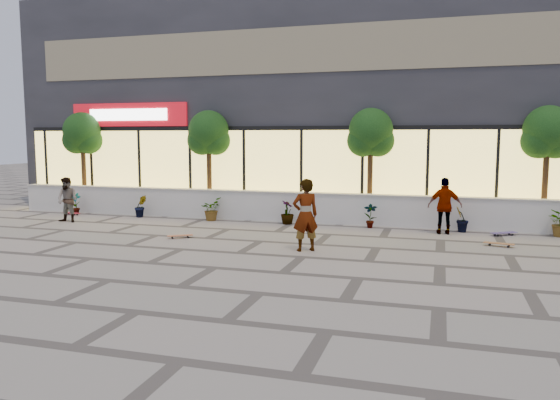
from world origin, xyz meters
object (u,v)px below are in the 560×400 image
(skater_center, at_px, (305,215))
(skateboard_right_far, at_px, (504,233))
(tree_west, at_px, (82,136))
(skater_left, at_px, (67,200))
(skateboard_center, at_px, (180,236))
(skateboard_right_near, at_px, (499,244))
(tree_east, at_px, (548,135))
(tree_midwest, at_px, (209,136))
(skater_right_near, at_px, (445,206))
(tree_mideast, at_px, (371,135))
(skateboard_left, at_px, (71,213))

(skater_center, xyz_separation_m, skateboard_right_far, (5.16, 3.82, -0.86))
(tree_west, xyz_separation_m, skater_left, (1.53, -3.04, -2.21))
(skateboard_center, relative_size, skateboard_right_near, 0.89)
(tree_east, relative_size, skater_left, 2.51)
(tree_midwest, relative_size, skater_right_near, 2.28)
(tree_mideast, relative_size, skateboard_left, 5.19)
(skater_center, height_order, skater_right_near, skater_center)
(skater_right_near, relative_size, skateboard_left, 2.28)
(tree_midwest, bearing_deg, skater_center, -46.59)
(skater_left, distance_m, skater_right_near, 12.53)
(skater_center, bearing_deg, tree_east, -172.83)
(tree_mideast, height_order, skateboard_right_far, tree_mideast)
(skateboard_center, distance_m, skateboard_right_far, 9.62)
(tree_east, xyz_separation_m, skateboard_right_far, (-1.30, -1.50, -2.90))
(skater_center, height_order, skater_left, skater_center)
(tree_midwest, height_order, skater_center, tree_midwest)
(tree_midwest, distance_m, skater_center, 7.61)
(skater_right_near, distance_m, skateboard_left, 13.53)
(skater_left, bearing_deg, tree_west, 117.43)
(tree_west, xyz_separation_m, skateboard_right_far, (15.70, -1.50, -2.90))
(tree_mideast, bearing_deg, tree_east, 0.00)
(tree_midwest, height_order, skateboard_right_near, tree_midwest)
(skater_center, relative_size, skateboard_right_near, 2.34)
(tree_west, xyz_separation_m, skateboard_left, (0.48, -1.50, -2.91))
(skater_left, bearing_deg, tree_east, 11.80)
(tree_mideast, bearing_deg, skater_right_near, -34.92)
(tree_mideast, distance_m, skater_right_near, 3.71)
(tree_east, relative_size, skateboard_right_near, 4.87)
(skateboard_left, xyz_separation_m, skateboard_right_near, (14.93, -1.79, 0.00))
(tree_west, bearing_deg, skateboard_right_near, -12.04)
(tree_midwest, relative_size, skateboard_right_far, 4.87)
(skater_left, distance_m, skateboard_right_near, 13.90)
(tree_east, xyz_separation_m, skater_center, (-6.46, -5.32, -2.05))
(skater_right_near, bearing_deg, tree_midwest, -18.37)
(tree_east, height_order, skater_center, tree_east)
(skateboard_center, bearing_deg, tree_midwest, 69.69)
(tree_east, relative_size, skater_center, 2.09)
(skater_right_near, height_order, skateboard_right_near, skater_right_near)
(skater_left, height_order, skateboard_right_far, skater_left)
(skateboard_right_near, bearing_deg, tree_east, 76.52)
(skateboard_center, relative_size, skateboard_right_far, 0.89)
(tree_east, distance_m, skater_right_near, 4.07)
(tree_midwest, xyz_separation_m, skateboard_right_far, (10.20, -1.50, -2.90))
(skater_center, bearing_deg, skateboard_center, -42.27)
(skater_right_near, relative_size, skateboard_center, 2.40)
(tree_west, xyz_separation_m, skateboard_center, (6.61, -4.63, -2.91))
(tree_east, height_order, skateboard_left, tree_east)
(skateboard_center, bearing_deg, skater_right_near, -12.35)
(tree_west, height_order, skater_left, tree_west)
(tree_west, xyz_separation_m, tree_east, (17.00, 0.00, 0.00))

